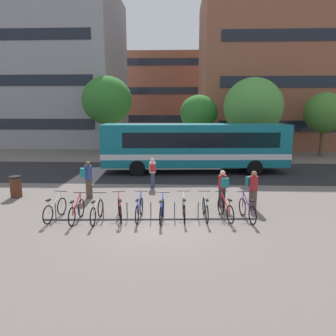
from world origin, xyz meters
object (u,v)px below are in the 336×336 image
parked_bicycle_silver_6 (184,209)px  commuter_teal_pack_3 (223,186)px  commuter_teal_pack_0 (88,177)px  street_tree_2 (199,113)px  parked_bicycle_red_3 (120,210)px  parked_bicycle_purple_9 (247,210)px  commuter_teal_pack_1 (253,187)px  parked_bicycle_white_0 (55,210)px  parked_bicycle_blue_5 (162,211)px  parked_bicycle_red_8 (225,209)px  trash_bin (16,187)px  parked_bicycle_blue_4 (139,210)px  commuter_red_pack_2 (153,171)px  city_bus (194,146)px  street_tree_0 (324,113)px  street_tree_1 (107,100)px  parked_bicycle_silver_2 (97,211)px  parked_bicycle_red_1 (77,211)px  street_tree_3 (253,107)px  parked_bicycle_silver_7 (205,209)px

parked_bicycle_silver_6 → commuter_teal_pack_3: (1.66, 1.55, 0.54)m
commuter_teal_pack_0 → street_tree_2: (5.93, 14.03, 2.79)m
parked_bicycle_red_3 → parked_bicycle_purple_9: bearing=-102.8°
commuter_teal_pack_1 → parked_bicycle_silver_6: bearing=-97.2°
commuter_teal_pack_3 → parked_bicycle_silver_6: bearing=116.3°
parked_bicycle_silver_6 → parked_bicycle_purple_9: (2.41, 0.00, 0.00)m
parked_bicycle_white_0 → street_tree_2: 18.41m
parked_bicycle_blue_5 → parked_bicycle_red_8: bearing=-82.3°
commuter_teal_pack_3 → trash_bin: 9.75m
trash_bin → parked_bicycle_blue_4: bearing=-23.8°
commuter_teal_pack_0 → commuter_red_pack_2: size_ratio=1.11×
parked_bicycle_red_3 → parked_bicycle_red_8: size_ratio=0.99×
city_bus → trash_bin: (-8.72, -6.43, -1.26)m
street_tree_0 → street_tree_1: size_ratio=0.78×
parked_bicycle_silver_6 → street_tree_1: 19.90m
city_bus → parked_bicycle_silver_2: size_ratio=7.05×
parked_bicycle_red_1 → street_tree_1: 19.25m
parked_bicycle_purple_9 → street_tree_3: 16.04m
parked_bicycle_red_3 → city_bus: bearing=-33.6°
parked_bicycle_red_1 → commuter_teal_pack_1: (6.94, 1.80, 0.56)m
parked_bicycle_purple_9 → parked_bicycle_silver_6: bearing=80.2°
parked_bicycle_silver_2 → commuter_teal_pack_0: commuter_teal_pack_0 is taller
parked_bicycle_silver_2 → street_tree_2: (4.71, 17.07, 3.44)m
parked_bicycle_silver_7 → parked_bicycle_purple_9: same height
parked_bicycle_red_1 → street_tree_3: 18.86m
parked_bicycle_silver_2 → street_tree_3: (9.12, 15.55, 3.94)m
city_bus → parked_bicycle_silver_6: city_bus is taller
commuter_teal_pack_0 → commuter_teal_pack_1: bearing=-42.0°
parked_bicycle_silver_7 → street_tree_0: 20.51m
commuter_teal_pack_1 → commuter_teal_pack_3: size_ratio=1.02×
trash_bin → parked_bicycle_white_0: bearing=-43.4°
parked_bicycle_silver_7 → street_tree_0: street_tree_0 is taller
parked_bicycle_red_3 → street_tree_0: size_ratio=0.30×
parked_bicycle_red_3 → parked_bicycle_silver_6: 2.46m
parked_bicycle_red_3 → street_tree_1: 19.33m
parked_bicycle_red_1 → parked_bicycle_blue_4: size_ratio=1.00×
parked_bicycle_silver_2 → parked_bicycle_red_1: bearing=92.4°
parked_bicycle_blue_4 → parked_bicycle_silver_7: bearing=-85.5°
parked_bicycle_red_1 → street_tree_2: street_tree_2 is taller
parked_bicycle_silver_2 → street_tree_0: size_ratio=0.31×
parked_bicycle_blue_4 → parked_bicycle_blue_5: 0.88m
city_bus → commuter_red_pack_2: city_bus is taller
commuter_teal_pack_1 → street_tree_0: (9.44, 15.24, 2.90)m
street_tree_1 → parked_bicycle_red_1: bearing=-80.7°
commuter_teal_pack_1 → street_tree_3: bearing=135.1°
parked_bicycle_silver_2 → city_bus: bearing=-22.3°
parked_bicycle_red_3 → street_tree_2: size_ratio=0.31×
parked_bicycle_blue_5 → street_tree_2: street_tree_2 is taller
parked_bicycle_blue_5 → commuter_teal_pack_3: commuter_teal_pack_3 is taller
parked_bicycle_silver_7 → trash_bin: bearing=70.9°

